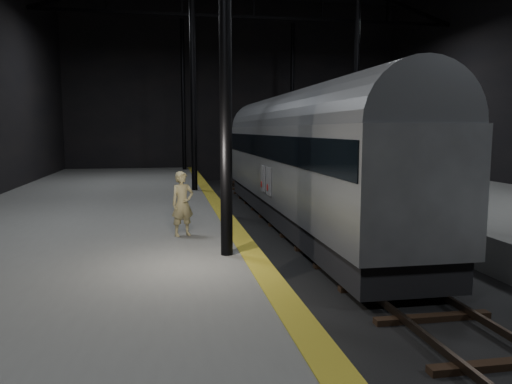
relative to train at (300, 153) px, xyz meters
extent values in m
plane|color=black|center=(0.00, -3.92, -2.83)|extent=(44.00, 44.00, 0.00)
cube|color=#575754|center=(-7.50, -3.92, -2.33)|extent=(9.00, 43.80, 1.00)
cube|color=olive|center=(-3.25, -3.92, -1.83)|extent=(0.50, 43.80, 0.01)
cube|color=#3F3328|center=(-0.72, -3.92, -2.66)|extent=(0.08, 43.00, 0.14)
cube|color=#3F3328|center=(0.72, -3.92, -2.66)|extent=(0.08, 43.00, 0.14)
cube|color=black|center=(0.00, -3.92, -2.77)|extent=(2.40, 42.00, 0.12)
cylinder|color=black|center=(-3.80, -7.92, 3.17)|extent=(0.26, 0.26, 10.00)
cylinder|color=black|center=(-3.80, 4.08, 3.17)|extent=(0.26, 0.26, 10.00)
cylinder|color=black|center=(3.80, 4.08, 3.17)|extent=(0.26, 0.26, 10.00)
cylinder|color=black|center=(-3.80, 16.08, 3.17)|extent=(0.26, 0.26, 10.00)
cylinder|color=black|center=(3.80, 16.08, 3.17)|extent=(0.26, 0.26, 10.00)
cube|color=black|center=(0.00, 10.08, 7.17)|extent=(23.60, 0.15, 0.18)
cube|color=gray|center=(0.00, 0.00, -0.41)|extent=(2.75, 18.99, 2.85)
cube|color=black|center=(0.00, 0.00, -2.20)|extent=(2.52, 18.61, 0.81)
cube|color=black|center=(0.00, 0.00, 0.25)|extent=(2.81, 18.70, 0.85)
cylinder|color=slate|center=(0.00, 0.00, 1.01)|extent=(2.70, 18.80, 2.70)
cube|color=black|center=(0.00, -6.65, -2.55)|extent=(1.71, 2.09, 0.33)
cube|color=black|center=(0.00, 6.65, -2.55)|extent=(1.71, 2.09, 0.33)
cube|color=silver|center=(-1.41, -0.95, -0.98)|extent=(0.04, 0.71, 1.00)
cube|color=silver|center=(-1.41, 0.19, -0.98)|extent=(0.04, 0.71, 1.00)
cylinder|color=#AC1715|center=(-1.43, -0.78, -1.22)|extent=(0.03, 0.25, 0.25)
cylinder|color=#AC1715|center=(-1.43, 0.36, -1.22)|extent=(0.03, 0.25, 0.25)
imported|color=tan|center=(-4.67, -5.78, -1.00)|extent=(0.71, 0.60, 1.66)
camera|label=1|loc=(-5.08, -18.52, 0.88)|focal=35.00mm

